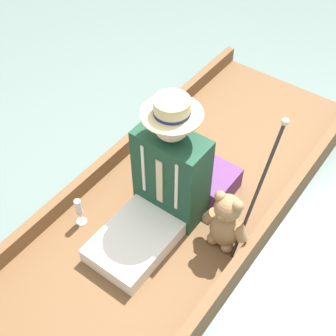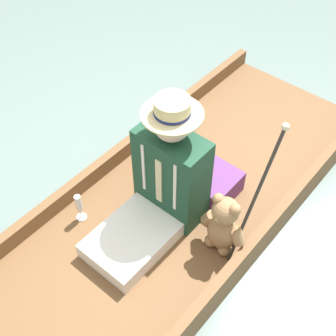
{
  "view_description": "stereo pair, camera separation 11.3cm",
  "coord_description": "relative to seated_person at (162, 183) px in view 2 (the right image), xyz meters",
  "views": [
    {
      "loc": [
        -1.07,
        1.46,
        2.52
      ],
      "look_at": [
        0.01,
        0.01,
        0.54
      ],
      "focal_mm": 50.0,
      "sensor_mm": 36.0,
      "label": 1
    },
    {
      "loc": [
        -1.16,
        1.39,
        2.52
      ],
      "look_at": [
        0.01,
        0.01,
        0.54
      ],
      "focal_mm": 50.0,
      "sensor_mm": 36.0,
      "label": 2
    }
  ],
  "objects": [
    {
      "name": "seated_person",
      "position": [
        0.0,
        0.0,
        0.0
      ],
      "size": [
        0.43,
        0.8,
        0.89
      ],
      "rotation": [
        0.0,
        0.0,
        -0.01
      ],
      "color": "white",
      "rests_on": "punt_boat"
    },
    {
      "name": "seat_cushion",
      "position": [
        -0.05,
        -0.36,
        -0.24
      ],
      "size": [
        0.44,
        0.31,
        0.16
      ],
      "color": "#6B3875",
      "rests_on": "punt_boat"
    },
    {
      "name": "teddy_bear",
      "position": [
        -0.41,
        -0.06,
        -0.12
      ],
      "size": [
        0.3,
        0.18,
        0.43
      ],
      "color": "#9E754C",
      "rests_on": "punt_boat"
    },
    {
      "name": "punt_boat",
      "position": [
        -0.01,
        -0.06,
        -0.37
      ],
      "size": [
        1.19,
        3.31,
        0.25
      ],
      "color": "brown",
      "rests_on": "ground_plane"
    },
    {
      "name": "walking_cane",
      "position": [
        -0.5,
        -0.23,
        0.16
      ],
      "size": [
        0.04,
        0.4,
        0.83
      ],
      "color": "#2D2823",
      "rests_on": "punt_boat"
    },
    {
      "name": "wine_glass",
      "position": [
        0.38,
        0.34,
        -0.19
      ],
      "size": [
        0.07,
        0.07,
        0.21
      ],
      "color": "silver",
      "rests_on": "punt_boat"
    },
    {
      "name": "ground_plane",
      "position": [
        -0.01,
        -0.06,
        -0.45
      ],
      "size": [
        16.0,
        16.0,
        0.0
      ],
      "primitive_type": "plane",
      "color": "slate"
    }
  ]
}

